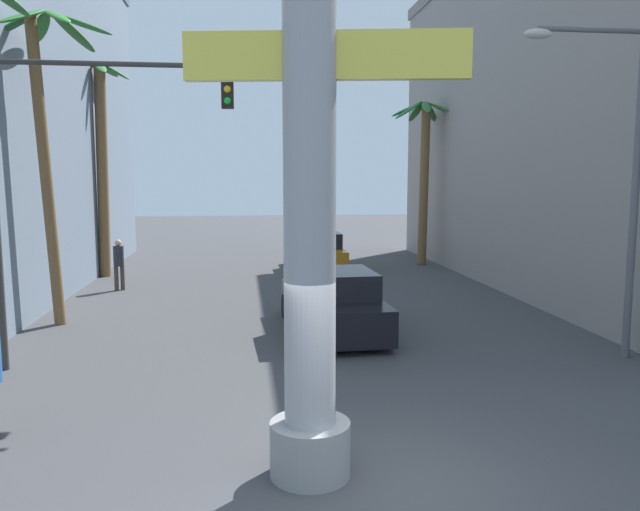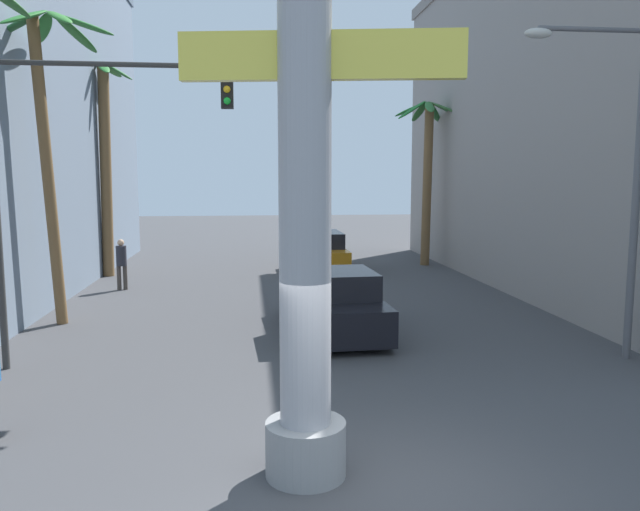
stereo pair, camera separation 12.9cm
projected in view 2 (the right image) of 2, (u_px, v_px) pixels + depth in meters
name	position (u px, v px, depth m)	size (l,w,h in m)	color
ground_plane	(305.00, 314.00, 17.27)	(90.10, 90.10, 0.00)	#424244
building_right	(601.00, 110.00, 21.35)	(7.61, 22.30, 12.06)	gray
neon_sign_pole	(305.00, 30.00, 7.26)	(3.73, 1.02, 10.61)	#9E9EA3
street_lamp	(619.00, 158.00, 12.53)	(2.59, 0.28, 6.78)	#59595E
traffic_light_mast	(80.00, 153.00, 11.98)	(5.28, 0.32, 6.00)	#333333
car_lead	(333.00, 304.00, 15.16)	(2.27, 4.79, 1.56)	black
car_far	(321.00, 252.00, 25.44)	(1.94, 4.65, 1.56)	black
palm_tree_far_right	(427.00, 162.00, 26.44)	(2.90, 2.95, 6.99)	brown
palm_tree_mid_left	(49.00, 118.00, 15.23)	(2.94, 2.77, 7.78)	brown
palm_tree_far_left	(105.00, 156.00, 23.42)	(2.30, 2.34, 8.05)	brown
pedestrian_far_left	(121.00, 261.00, 20.85)	(0.41, 0.41, 1.71)	#3F3833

